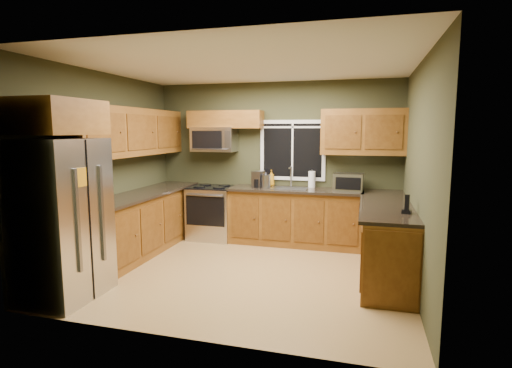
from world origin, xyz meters
The scene contains 28 objects.
floor centered at (0.00, 0.00, 0.00)m, with size 4.20×4.20×0.00m, color #9F7A46.
ceiling centered at (0.00, 0.00, 2.70)m, with size 4.20×4.20×0.00m, color white.
back_wall centered at (0.00, 1.80, 1.35)m, with size 4.20×4.20×0.00m, color #34361F.
front_wall centered at (0.00, -1.80, 1.35)m, with size 4.20×4.20×0.00m, color #34361F.
left_wall centered at (-2.10, 0.00, 1.35)m, with size 3.60×3.60×0.00m, color #34361F.
right_wall centered at (2.10, 0.00, 1.35)m, with size 3.60×3.60×0.00m, color #34361F.
window centered at (0.30, 1.78, 1.55)m, with size 1.12×0.03×1.02m.
base_cabinets_left centered at (-1.80, 0.48, 0.45)m, with size 0.60×2.65×0.90m, color brown.
countertop_left centered at (-1.78, 0.48, 0.92)m, with size 0.65×2.65×0.04m, color black.
base_cabinets_back centered at (0.42, 1.50, 0.45)m, with size 2.17×0.60×0.90m, color brown.
countertop_back centered at (0.42, 1.48, 0.92)m, with size 2.17×0.65×0.04m, color black.
base_cabinets_peninsula centered at (1.80, 0.54, 0.45)m, with size 0.60×2.52×0.90m.
countertop_peninsula centered at (1.78, 0.55, 0.92)m, with size 0.65×2.50×0.04m, color black.
upper_cabinets_left centered at (-1.94, 0.48, 1.86)m, with size 0.33×2.65×0.72m, color brown.
upper_cabinets_back_left centered at (-0.85, 1.64, 2.07)m, with size 1.30×0.33×0.30m, color brown.
upper_cabinets_back_right centered at (1.45, 1.64, 1.86)m, with size 1.30×0.33×0.72m, color brown.
upper_cabinet_over_fridge centered at (-1.74, -1.30, 2.03)m, with size 0.72×0.90×0.38m, color brown.
refrigerator centered at (-1.74, -1.30, 0.90)m, with size 0.74×0.90×1.80m.
range centered at (-1.05, 1.47, 0.47)m, with size 0.76×0.69×0.94m.
microwave centered at (-1.05, 1.61, 1.73)m, with size 0.76×0.41×0.42m.
sink centered at (0.30, 1.49, 0.95)m, with size 0.60×0.42×0.36m.
toaster_oven centered at (1.26, 1.43, 1.08)m, with size 0.47×0.38×0.28m.
coffee_maker centered at (-0.22, 1.47, 1.07)m, with size 0.20×0.24×0.27m.
kettle centered at (-0.08, 1.43, 1.06)m, with size 0.19×0.19×0.27m.
paper_towel_roll centered at (0.65, 1.68, 1.08)m, with size 0.14×0.14×0.30m.
soap_bottle_a centered at (-0.04, 1.68, 1.08)m, with size 0.11×0.11×0.28m, color #C58212.
soap_bottle_c centered at (-0.15, 1.56, 1.03)m, with size 0.14×0.14×0.18m, color white.
cordless_phone centered at (1.98, -0.13, 1.01)m, with size 0.12×0.12×0.22m.
Camera 1 is at (1.50, -4.93, 1.89)m, focal length 28.00 mm.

